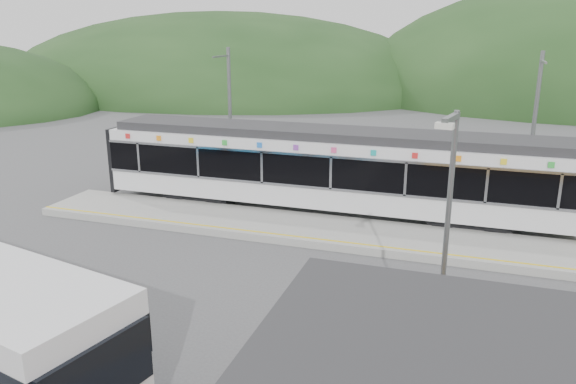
% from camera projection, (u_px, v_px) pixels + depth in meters
% --- Properties ---
extents(ground, '(120.00, 120.00, 0.00)m').
position_uv_depth(ground, '(318.00, 269.00, 19.07)').
color(ground, '#4C4C4F').
rests_on(ground, ground).
extents(hills, '(146.00, 149.00, 26.00)m').
position_uv_depth(hills, '(506.00, 237.00, 22.00)').
color(hills, '#1E3D19').
rests_on(hills, ground).
extents(platform, '(26.00, 3.20, 0.30)m').
position_uv_depth(platform, '(341.00, 233.00, 22.03)').
color(platform, '#9E9E99').
rests_on(platform, ground).
extents(yellow_line, '(26.00, 0.10, 0.01)m').
position_uv_depth(yellow_line, '(333.00, 241.00, 20.80)').
color(yellow_line, yellow).
rests_on(yellow_line, platform).
extents(train, '(20.44, 3.01, 3.74)m').
position_uv_depth(train, '(328.00, 168.00, 24.32)').
color(train, black).
rests_on(train, ground).
extents(catenary_mast_west, '(0.18, 1.80, 7.00)m').
position_uv_depth(catenary_mast_west, '(230.00, 116.00, 27.96)').
color(catenary_mast_west, slate).
rests_on(catenary_mast_west, ground).
extents(catenary_mast_east, '(0.18, 1.80, 7.00)m').
position_uv_depth(catenary_mast_east, '(533.00, 132.00, 23.71)').
color(catenary_mast_east, slate).
rests_on(catenary_mast_east, ground).
extents(lamp_post, '(0.38, 1.12, 6.25)m').
position_uv_depth(lamp_post, '(447.00, 227.00, 12.23)').
color(lamp_post, slate).
rests_on(lamp_post, ground).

